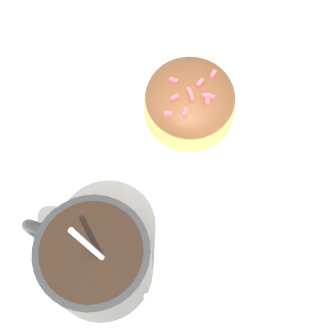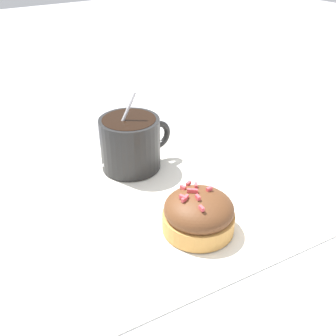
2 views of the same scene
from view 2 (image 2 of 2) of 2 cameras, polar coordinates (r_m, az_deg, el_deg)
ground_plane at (r=0.50m, az=-0.69°, el=-3.87°), size 3.00×3.00×0.00m
paper_napkin at (r=0.50m, az=-0.69°, el=-3.73°), size 0.36×0.37×0.00m
coffee_cup at (r=0.54m, az=-5.80°, el=3.80°), size 0.08×0.11×0.11m
frosted_pastry at (r=0.43m, az=4.46°, el=-6.59°), size 0.08×0.08×0.05m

